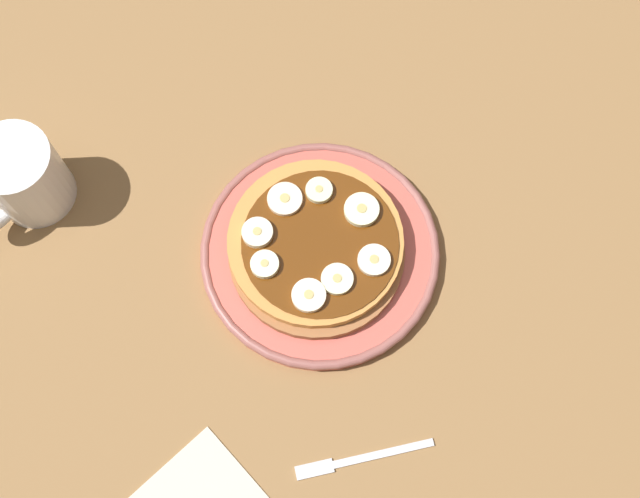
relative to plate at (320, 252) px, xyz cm
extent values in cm
cube|color=olive|center=(0.00, 0.00, -2.37)|extent=(140.00, 140.00, 3.00)
cylinder|color=#CC594C|center=(0.00, 0.00, -0.20)|extent=(23.50, 23.50, 1.35)
torus|color=#965750|center=(0.00, 0.00, 0.27)|extent=(23.73, 23.73, 0.94)
cylinder|color=#996138|center=(0.55, -0.47, 1.02)|extent=(17.23, 17.23, 1.10)
cylinder|color=#CF8841|center=(0.47, -0.55, 2.12)|extent=(17.08, 17.08, 1.10)
cylinder|color=#592B0A|center=(0.00, 0.00, 2.75)|extent=(15.20, 15.20, 0.16)
cylinder|color=#EBECBD|center=(2.07, 3.55, 3.02)|extent=(3.07, 3.07, 0.70)
cylinder|color=tan|center=(2.07, 3.55, 3.41)|extent=(0.86, 0.86, 0.08)
cylinder|color=#F0F1BB|center=(-5.00, 1.31, 3.08)|extent=(3.43, 3.43, 0.83)
cylinder|color=tan|center=(-5.00, 1.31, 3.53)|extent=(0.96, 0.96, 0.08)
cylinder|color=#FAE6C5|center=(4.96, 2.38, 3.07)|extent=(3.24, 3.24, 0.82)
cylinder|color=tan|center=(4.96, 2.38, 3.52)|extent=(0.91, 0.91, 0.08)
cylinder|color=#F3E7C6|center=(-1.53, 5.24, 3.01)|extent=(3.15, 3.15, 0.69)
cylinder|color=tan|center=(-1.53, 5.24, 3.39)|extent=(0.88, 0.88, 0.08)
cylinder|color=beige|center=(2.88, -5.33, 3.10)|extent=(3.02, 3.02, 0.87)
cylinder|color=tan|center=(2.88, -5.33, 3.58)|extent=(0.85, 0.85, 0.08)
cylinder|color=#FCE2BD|center=(-1.48, -5.37, 2.99)|extent=(3.45, 3.45, 0.65)
cylinder|color=tan|center=(-1.48, -5.37, 3.36)|extent=(0.97, 0.97, 0.08)
cylinder|color=beige|center=(-4.20, -3.23, 3.06)|extent=(2.66, 2.66, 0.78)
cylinder|color=tan|center=(-4.20, -3.23, 3.49)|extent=(0.74, 0.74, 0.08)
cylinder|color=#EDEDC0|center=(4.99, -2.80, 3.08)|extent=(2.73, 2.73, 0.83)
cylinder|color=tan|center=(4.99, -2.80, 3.54)|extent=(0.77, 0.77, 0.08)
cylinder|color=white|center=(11.89, -27.25, 3.46)|extent=(7.82, 7.82, 8.66)
cylinder|color=black|center=(11.89, -27.25, 6.92)|extent=(6.65, 6.65, 0.52)
cube|color=silver|center=(12.08, 16.24, -0.62)|extent=(7.64, 6.74, 0.50)
cube|color=silver|center=(16.99, 11.99, -0.62)|extent=(3.47, 3.24, 0.50)
camera|label=1|loc=(21.09, 15.66, 74.97)|focal=45.03mm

